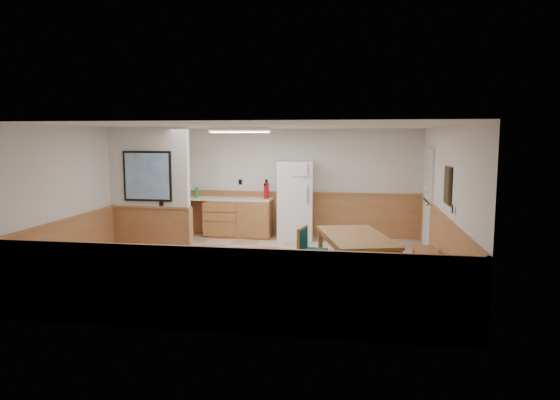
% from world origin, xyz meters
% --- Properties ---
extents(ground, '(6.00, 6.00, 0.00)m').
position_xyz_m(ground, '(0.00, 0.00, 0.00)').
color(ground, '#C9AC90').
rests_on(ground, ground).
extents(ceiling, '(6.00, 6.00, 0.02)m').
position_xyz_m(ceiling, '(0.00, 0.00, 2.50)').
color(ceiling, white).
rests_on(ceiling, back_wall).
extents(back_wall, '(6.00, 0.02, 2.50)m').
position_xyz_m(back_wall, '(0.00, 3.00, 1.25)').
color(back_wall, silver).
rests_on(back_wall, ground).
extents(right_wall, '(0.02, 6.00, 2.50)m').
position_xyz_m(right_wall, '(3.00, 0.00, 1.25)').
color(right_wall, silver).
rests_on(right_wall, ground).
extents(left_wall, '(0.02, 6.00, 2.50)m').
position_xyz_m(left_wall, '(-3.00, 0.00, 1.25)').
color(left_wall, silver).
rests_on(left_wall, ground).
extents(wainscot_back, '(6.00, 0.04, 1.00)m').
position_xyz_m(wainscot_back, '(0.00, 2.98, 0.50)').
color(wainscot_back, '#B57148').
rests_on(wainscot_back, ground).
extents(wainscot_right, '(0.04, 6.00, 1.00)m').
position_xyz_m(wainscot_right, '(2.98, 0.00, 0.50)').
color(wainscot_right, '#B57148').
rests_on(wainscot_right, ground).
extents(wainscot_left, '(0.04, 6.00, 1.00)m').
position_xyz_m(wainscot_left, '(-2.98, 0.00, 0.50)').
color(wainscot_left, '#B57148').
rests_on(wainscot_left, ground).
extents(partition_wall, '(1.50, 0.20, 2.50)m').
position_xyz_m(partition_wall, '(-2.25, 0.19, 1.23)').
color(partition_wall, silver).
rests_on(partition_wall, ground).
extents(kitchen_counter, '(2.20, 0.61, 1.00)m').
position_xyz_m(kitchen_counter, '(-1.21, 2.68, 0.46)').
color(kitchen_counter, '#A16A39').
rests_on(kitchen_counter, ground).
extents(exterior_door, '(0.07, 1.02, 2.15)m').
position_xyz_m(exterior_door, '(2.96, 1.90, 1.05)').
color(exterior_door, silver).
rests_on(exterior_door, ground).
extents(kitchen_window, '(0.80, 0.04, 1.00)m').
position_xyz_m(kitchen_window, '(-2.10, 2.98, 1.55)').
color(kitchen_window, silver).
rests_on(kitchen_window, back_wall).
extents(wall_painting, '(0.04, 0.50, 0.60)m').
position_xyz_m(wall_painting, '(2.97, -0.30, 1.55)').
color(wall_painting, '#322114').
rests_on(wall_painting, right_wall).
extents(fluorescent_fixture, '(1.20, 0.30, 0.09)m').
position_xyz_m(fluorescent_fixture, '(-0.80, 1.30, 2.45)').
color(fluorescent_fixture, silver).
rests_on(fluorescent_fixture, ceiling).
extents(refrigerator, '(0.82, 0.75, 1.77)m').
position_xyz_m(refrigerator, '(0.16, 2.63, 0.89)').
color(refrigerator, white).
rests_on(refrigerator, ground).
extents(dining_table, '(1.40, 2.05, 0.75)m').
position_xyz_m(dining_table, '(1.55, -0.57, 0.66)').
color(dining_table, olive).
rests_on(dining_table, ground).
extents(dining_bench, '(0.37, 1.66, 0.45)m').
position_xyz_m(dining_bench, '(2.70, -0.52, 0.35)').
color(dining_bench, olive).
rests_on(dining_bench, ground).
extents(dining_chair, '(0.67, 0.51, 0.85)m').
position_xyz_m(dining_chair, '(0.77, -0.51, 0.50)').
color(dining_chair, olive).
rests_on(dining_chair, ground).
extents(fire_extinguisher, '(0.15, 0.15, 0.45)m').
position_xyz_m(fire_extinguisher, '(-0.52, 2.70, 1.10)').
color(fire_extinguisher, '#B50910').
rests_on(fire_extinguisher, kitchen_counter).
extents(soap_bottle, '(0.10, 0.10, 0.25)m').
position_xyz_m(soap_bottle, '(-2.19, 2.71, 1.02)').
color(soap_bottle, green).
rests_on(soap_bottle, kitchen_counter).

